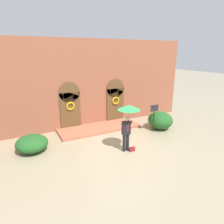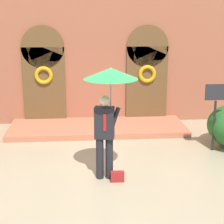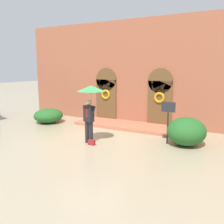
{
  "view_description": "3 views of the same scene",
  "coord_description": "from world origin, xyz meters",
  "px_view_note": "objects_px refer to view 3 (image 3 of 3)",
  "views": [
    {
      "loc": [
        -4.74,
        -8.07,
        4.77
      ],
      "look_at": [
        0.32,
        1.89,
        1.43
      ],
      "focal_mm": 32.0,
      "sensor_mm": 36.0,
      "label": 1
    },
    {
      "loc": [
        -0.42,
        -7.6,
        3.44
      ],
      "look_at": [
        0.29,
        1.33,
        1.03
      ],
      "focal_mm": 60.0,
      "sensor_mm": 36.0,
      "label": 2
    },
    {
      "loc": [
        5.65,
        -8.48,
        3.05
      ],
      "look_at": [
        -0.06,
        1.81,
        0.97
      ],
      "focal_mm": 40.0,
      "sensor_mm": 36.0,
      "label": 3
    }
  ],
  "objects_px": {
    "person_with_umbrella": "(90,97)",
    "shrub_right": "(186,131)",
    "shrub_left": "(49,116)",
    "handbag": "(92,142)",
    "sign_post": "(168,116)"
  },
  "relations": [
    {
      "from": "person_with_umbrella",
      "to": "shrub_right",
      "type": "bearing_deg",
      "value": 25.44
    },
    {
      "from": "handbag",
      "to": "shrub_right",
      "type": "xyz_separation_m",
      "value": [
        3.3,
        1.85,
        0.45
      ]
    },
    {
      "from": "sign_post",
      "to": "shrub_right",
      "type": "bearing_deg",
      "value": 17.08
    },
    {
      "from": "shrub_right",
      "to": "person_with_umbrella",
      "type": "bearing_deg",
      "value": -154.56
    },
    {
      "from": "shrub_left",
      "to": "person_with_umbrella",
      "type": "bearing_deg",
      "value": -26.32
    },
    {
      "from": "sign_post",
      "to": "shrub_left",
      "type": "bearing_deg",
      "value": 174.35
    },
    {
      "from": "person_with_umbrella",
      "to": "shrub_right",
      "type": "distance_m",
      "value": 4.06
    },
    {
      "from": "handbag",
      "to": "sign_post",
      "type": "bearing_deg",
      "value": 32.69
    },
    {
      "from": "person_with_umbrella",
      "to": "handbag",
      "type": "distance_m",
      "value": 1.82
    },
    {
      "from": "person_with_umbrella",
      "to": "shrub_left",
      "type": "xyz_separation_m",
      "value": [
        -4.3,
        2.13,
        -1.51
      ]
    },
    {
      "from": "person_with_umbrella",
      "to": "shrub_left",
      "type": "bearing_deg",
      "value": 153.68
    },
    {
      "from": "handbag",
      "to": "person_with_umbrella",
      "type": "bearing_deg",
      "value": 128.66
    },
    {
      "from": "shrub_left",
      "to": "sign_post",
      "type": "bearing_deg",
      "value": -5.65
    },
    {
      "from": "person_with_umbrella",
      "to": "handbag",
      "type": "height_order",
      "value": "person_with_umbrella"
    },
    {
      "from": "sign_post",
      "to": "shrub_left",
      "type": "relative_size",
      "value": 1.03
    }
  ]
}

